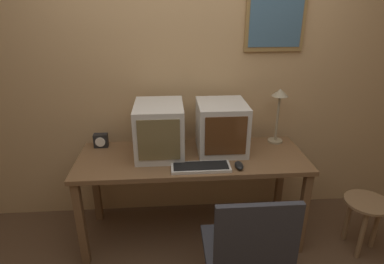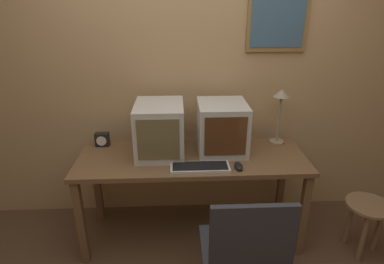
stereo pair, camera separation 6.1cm
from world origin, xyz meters
TOP-DOWN VIEW (x-y plane):
  - wall_back at (0.00, 1.33)m, footprint 8.00×0.08m
  - desk at (0.00, 0.89)m, footprint 1.76×0.63m
  - monitor_left at (-0.25, 0.96)m, footprint 0.37×0.45m
  - monitor_right at (0.24, 0.99)m, footprint 0.38×0.41m
  - keyboard_main at (0.05, 0.69)m, footprint 0.43×0.16m
  - mouse_near_keyboard at (0.33, 0.68)m, footprint 0.06×0.12m
  - desk_clock at (-0.73, 1.12)m, footprint 0.11×0.07m
  - desk_lamp at (0.73, 1.11)m, footprint 0.13×0.13m
  - side_stool at (1.33, 0.62)m, footprint 0.34×0.34m

SIDE VIEW (x-z plane):
  - side_stool at x=1.33m, z-range 0.12..0.57m
  - desk at x=0.00m, z-range 0.29..1.04m
  - keyboard_main at x=0.05m, z-range 0.75..0.78m
  - mouse_near_keyboard at x=0.33m, z-range 0.75..0.79m
  - desk_clock at x=-0.73m, z-range 0.75..0.86m
  - monitor_right at x=0.24m, z-range 0.75..1.14m
  - monitor_left at x=-0.25m, z-range 0.75..1.16m
  - desk_lamp at x=0.73m, z-range 0.86..1.32m
  - wall_back at x=0.00m, z-range 0.00..2.60m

